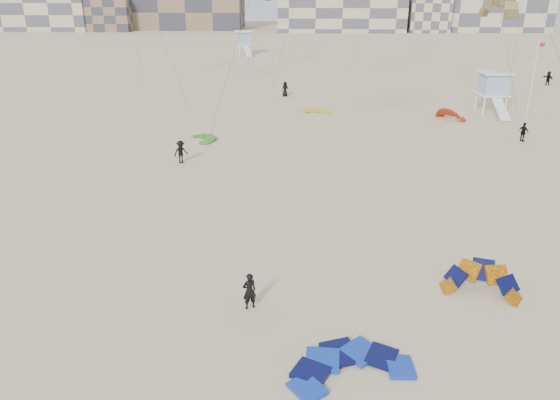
{
  "coord_description": "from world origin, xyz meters",
  "views": [
    {
      "loc": [
        0.12,
        -19.71,
        13.75
      ],
      "look_at": [
        -0.89,
        6.0,
        3.06
      ],
      "focal_mm": 35.0,
      "sensor_mm": 36.0,
      "label": 1
    }
  ],
  "objects_px": {
    "kite_ground_orange": "(480,292)",
    "lifeguard_tower_near": "(492,92)",
    "kite_ground_blue": "(349,371)",
    "kitesurfer_main": "(249,291)"
  },
  "relations": [
    {
      "from": "kite_ground_orange",
      "to": "lifeguard_tower_near",
      "type": "distance_m",
      "value": 38.22
    },
    {
      "from": "kitesurfer_main",
      "to": "kite_ground_orange",
      "type": "bearing_deg",
      "value": 162.72
    },
    {
      "from": "kite_ground_orange",
      "to": "lifeguard_tower_near",
      "type": "bearing_deg",
      "value": 89.66
    },
    {
      "from": "kite_ground_blue",
      "to": "lifeguard_tower_near",
      "type": "distance_m",
      "value": 45.88
    },
    {
      "from": "kite_ground_orange",
      "to": "kitesurfer_main",
      "type": "height_order",
      "value": "kitesurfer_main"
    },
    {
      "from": "kite_ground_blue",
      "to": "kite_ground_orange",
      "type": "relative_size",
      "value": 1.33
    },
    {
      "from": "kite_ground_orange",
      "to": "kitesurfer_main",
      "type": "bearing_deg",
      "value": -153.36
    },
    {
      "from": "kitesurfer_main",
      "to": "lifeguard_tower_near",
      "type": "xyz_separation_m",
      "value": [
        22.39,
        37.99,
        1.26
      ]
    },
    {
      "from": "kite_ground_blue",
      "to": "kite_ground_orange",
      "type": "distance_m",
      "value": 8.67
    },
    {
      "from": "kite_ground_blue",
      "to": "kitesurfer_main",
      "type": "distance_m",
      "value": 5.82
    }
  ]
}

